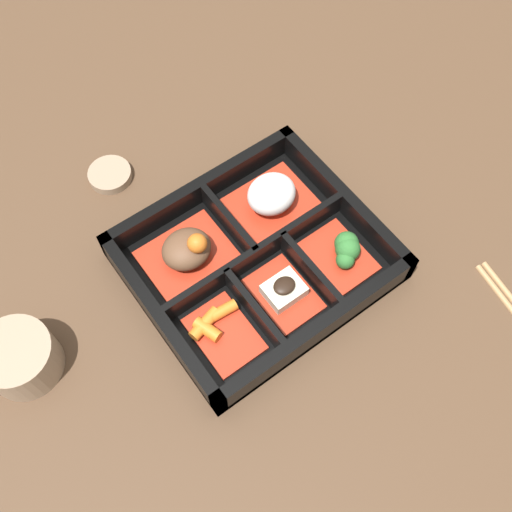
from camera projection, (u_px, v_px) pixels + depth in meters
name	position (u px, v px, depth m)	size (l,w,h in m)	color
ground_plane	(256.00, 266.00, 0.72)	(3.00, 3.00, 0.00)	#4C3523
bento_base	(256.00, 264.00, 0.72)	(0.28, 0.24, 0.01)	black
bento_rim	(257.00, 259.00, 0.70)	(0.28, 0.24, 0.04)	black
bowl_stew	(188.00, 251.00, 0.70)	(0.10, 0.09, 0.05)	#B22D19
bowl_rice	(271.00, 197.00, 0.73)	(0.10, 0.09, 0.05)	#B22D19
bowl_carrots	(218.00, 329.00, 0.67)	(0.06, 0.08, 0.02)	#B22D19
bowl_tofu	(282.00, 293.00, 0.68)	(0.06, 0.08, 0.03)	#B22D19
bowl_greens	(344.00, 251.00, 0.70)	(0.07, 0.08, 0.03)	#B22D19
tea_cup	(20.00, 358.00, 0.64)	(0.08, 0.08, 0.05)	gray
sauce_dish	(110.00, 175.00, 0.78)	(0.06, 0.06, 0.01)	gray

